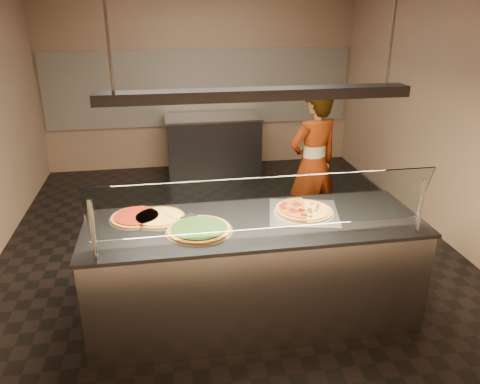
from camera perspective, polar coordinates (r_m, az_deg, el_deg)
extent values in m
cube|color=black|center=(5.32, -1.38, -6.90)|extent=(5.00, 6.00, 0.02)
cube|color=#93775E|center=(7.72, -4.87, 14.02)|extent=(5.00, 0.02, 3.00)
cube|color=#93775E|center=(2.03, 11.02, -9.88)|extent=(5.00, 0.02, 3.00)
cube|color=#93775E|center=(5.70, 24.68, 9.30)|extent=(0.02, 6.00, 3.00)
cube|color=silver|center=(7.72, -4.80, 12.52)|extent=(4.90, 0.02, 1.20)
cube|color=#B7B7BC|center=(4.00, 1.70, -9.85)|extent=(2.68, 0.90, 0.90)
cube|color=#333338|center=(3.77, 1.78, -3.84)|extent=(2.72, 0.94, 0.03)
cylinder|color=#B7B7BC|center=(3.29, -17.52, -4.49)|extent=(0.03, 0.03, 0.44)
cylinder|color=#B7B7BC|center=(3.75, 21.19, -1.63)|extent=(0.03, 0.03, 0.44)
cube|color=white|center=(3.34, 3.00, -1.47)|extent=(2.48, 0.18, 0.47)
cube|color=silver|center=(3.95, 7.75, -2.50)|extent=(0.68, 0.68, 0.01)
cylinder|color=silver|center=(3.95, 7.75, -2.40)|extent=(0.50, 0.50, 0.01)
cylinder|color=maroon|center=(3.98, 7.18, -1.44)|extent=(0.06, 0.06, 0.01)
cylinder|color=maroon|center=(3.98, 6.68, -1.42)|extent=(0.06, 0.06, 0.01)
cylinder|color=maroon|center=(3.99, 5.47, -1.33)|extent=(0.06, 0.06, 0.01)
cylinder|color=maroon|center=(3.94, 5.13, -1.62)|extent=(0.06, 0.06, 0.01)
cylinder|color=maroon|center=(3.90, 5.36, -1.90)|extent=(0.06, 0.06, 0.01)
cylinder|color=maroon|center=(3.88, 6.32, -2.02)|extent=(0.06, 0.06, 0.01)
cylinder|color=maroon|center=(3.85, 6.47, -2.26)|extent=(0.06, 0.06, 0.01)
cylinder|color=maroon|center=(3.86, 7.22, -2.22)|extent=(0.06, 0.06, 0.01)
cylinder|color=maroon|center=(3.88, 7.54, -2.11)|extent=(0.06, 0.06, 0.01)
cylinder|color=maroon|center=(3.80, 7.77, -2.66)|extent=(0.06, 0.06, 0.01)
cube|color=#19590F|center=(4.04, 6.68, -1.01)|extent=(0.02, 0.02, 0.01)
cube|color=#19590F|center=(3.97, 6.88, -1.47)|extent=(0.02, 0.02, 0.01)
cube|color=#19590F|center=(3.97, 5.69, -1.42)|extent=(0.02, 0.02, 0.01)
cube|color=#19590F|center=(3.93, 6.86, -1.73)|extent=(0.02, 0.01, 0.01)
cube|color=#19590F|center=(3.89, 6.15, -1.96)|extent=(0.02, 0.02, 0.01)
cube|color=#19590F|center=(3.81, 5.85, -2.44)|extent=(0.02, 0.02, 0.01)
cube|color=#19590F|center=(3.88, 7.48, -2.09)|extent=(0.02, 0.02, 0.01)
cube|color=#19590F|center=(3.80, 7.68, -2.61)|extent=(0.02, 0.01, 0.01)
sphere|color=#513014|center=(3.81, 8.60, -2.95)|extent=(0.03, 0.03, 0.03)
sphere|color=#513014|center=(3.88, 8.57, -2.47)|extent=(0.03, 0.03, 0.03)
sphere|color=#513014|center=(3.91, 8.24, -2.23)|extent=(0.03, 0.03, 0.03)
sphere|color=#513014|center=(3.91, 8.64, -2.28)|extent=(0.03, 0.03, 0.03)
sphere|color=#513014|center=(3.93, 9.19, -2.21)|extent=(0.03, 0.03, 0.03)
sphere|color=#513014|center=(3.94, 8.46, -2.06)|extent=(0.03, 0.03, 0.03)
sphere|color=#513014|center=(3.98, 9.43, -1.90)|extent=(0.03, 0.03, 0.03)
sphere|color=#513014|center=(4.00, 9.40, -1.77)|extent=(0.03, 0.03, 0.03)
sphere|color=#513014|center=(4.04, 9.43, -1.50)|extent=(0.03, 0.03, 0.03)
sphere|color=#513014|center=(4.05, 8.75, -1.38)|extent=(0.03, 0.03, 0.03)
cylinder|color=silver|center=(3.63, -5.01, -4.72)|extent=(0.52, 0.52, 0.01)
cylinder|color=#995F27|center=(3.62, -5.02, -4.54)|extent=(0.49, 0.49, 0.02)
cylinder|color=black|center=(3.62, -5.02, -4.33)|extent=(0.43, 0.43, 0.01)
cylinder|color=silver|center=(3.87, -9.90, -3.21)|extent=(0.45, 0.45, 0.01)
cylinder|color=#995F27|center=(3.86, -9.91, -3.06)|extent=(0.42, 0.42, 0.02)
cylinder|color=gold|center=(3.86, -9.92, -2.89)|extent=(0.37, 0.37, 0.01)
cylinder|color=silver|center=(3.91, -12.47, -3.12)|extent=(0.44, 0.44, 0.01)
cylinder|color=#995F27|center=(3.91, -12.49, -2.97)|extent=(0.41, 0.41, 0.02)
cylinder|color=#740F05|center=(3.90, -12.50, -2.80)|extent=(0.36, 0.36, 0.01)
cube|color=#B7B7BC|center=(3.80, -6.19, -3.05)|extent=(0.17, 0.17, 0.00)
cylinder|color=tan|center=(3.82, -8.30, -2.97)|extent=(0.11, 0.12, 0.02)
cube|color=#333338|center=(7.51, -3.27, 5.63)|extent=(1.44, 0.70, 0.90)
cube|color=#B7B7BC|center=(7.39, -3.35, 9.09)|extent=(1.48, 0.74, 0.03)
imported|color=#3D3748|center=(5.37, 8.90, 3.35)|extent=(0.73, 0.60, 1.73)
cube|color=#333338|center=(3.45, 1.98, 11.82)|extent=(2.30, 0.18, 0.08)
cylinder|color=#B7B7BC|center=(3.34, -16.07, 20.12)|extent=(0.02, 0.02, 1.01)
cylinder|color=#B7B7BC|center=(3.73, 18.32, 19.99)|extent=(0.02, 0.02, 1.01)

